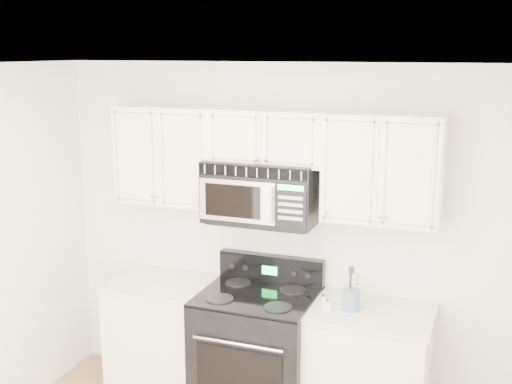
% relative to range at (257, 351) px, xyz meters
% --- Properties ---
extents(room, '(3.51, 3.51, 2.61)m').
position_rel_range_xyz_m(room, '(0.03, -1.40, 0.82)').
color(room, '#87634B').
rests_on(room, ground).
extents(base_cabinet_left, '(0.86, 0.65, 0.92)m').
position_rel_range_xyz_m(base_cabinet_left, '(-0.77, 0.04, -0.06)').
color(base_cabinet_left, white).
rests_on(base_cabinet_left, ground).
extents(base_cabinet_right, '(0.86, 0.65, 0.92)m').
position_rel_range_xyz_m(base_cabinet_right, '(0.83, 0.04, -0.06)').
color(base_cabinet_right, white).
rests_on(base_cabinet_right, ground).
extents(range, '(0.84, 0.76, 1.14)m').
position_rel_range_xyz_m(range, '(0.00, 0.00, 0.00)').
color(range, black).
rests_on(range, ground).
extents(upper_cabinets, '(2.44, 0.37, 0.75)m').
position_rel_range_xyz_m(upper_cabinets, '(0.03, 0.19, 1.45)').
color(upper_cabinets, white).
rests_on(upper_cabinets, ground).
extents(microwave, '(0.82, 0.46, 0.45)m').
position_rel_range_xyz_m(microwave, '(-0.02, 0.14, 1.19)').
color(microwave, black).
rests_on(microwave, ground).
extents(utensil_crock, '(0.12, 0.12, 0.32)m').
position_rel_range_xyz_m(utensil_crock, '(0.70, -0.01, 0.51)').
color(utensil_crock, slate).
rests_on(utensil_crock, base_cabinet_right).
extents(shaker_salt, '(0.04, 0.04, 0.09)m').
position_rel_range_xyz_m(shaker_salt, '(0.56, -0.09, 0.48)').
color(shaker_salt, silver).
rests_on(shaker_salt, base_cabinet_right).
extents(shaker_pepper, '(0.05, 0.05, 0.11)m').
position_rel_range_xyz_m(shaker_pepper, '(0.52, -0.05, 0.49)').
color(shaker_pepper, silver).
rests_on(shaker_pepper, base_cabinet_right).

